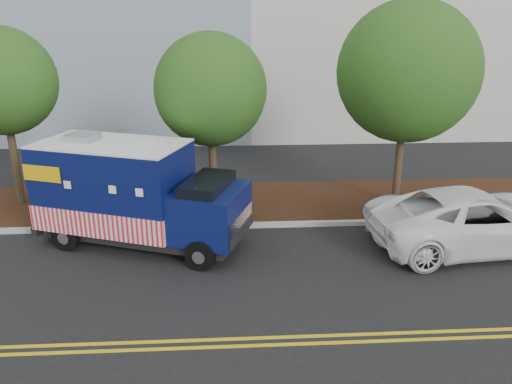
{
  "coord_description": "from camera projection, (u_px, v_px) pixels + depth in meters",
  "views": [
    {
      "loc": [
        0.76,
        -13.36,
        6.52
      ],
      "look_at": [
        1.57,
        0.6,
        1.5
      ],
      "focal_mm": 35.0,
      "sensor_mm": 36.0,
      "label": 1
    }
  ],
  "objects": [
    {
      "name": "tree_c",
      "position": [
        408.0,
        72.0,
        16.2
      ],
      "size": [
        4.6,
        4.6,
        7.02
      ],
      "color": "#38281C",
      "rests_on": "ground"
    },
    {
      "name": "white_car",
      "position": [
        475.0,
        219.0,
        14.52
      ],
      "size": [
        6.45,
        3.46,
        1.72
      ],
      "primitive_type": "imported",
      "rotation": [
        0.0,
        0.0,
        1.67
      ],
      "color": "white",
      "rests_on": "ground"
    },
    {
      "name": "centerline_far",
      "position": [
        195.0,
        348.0,
        10.29
      ],
      "size": [
        120.0,
        0.1,
        0.01
      ],
      "primitive_type": "cube",
      "color": "gold",
      "rests_on": "ground"
    },
    {
      "name": "centerline_near",
      "position": [
        196.0,
        340.0,
        10.53
      ],
      "size": [
        120.0,
        0.1,
        0.01
      ],
      "primitive_type": "cube",
      "color": "gold",
      "rests_on": "ground"
    },
    {
      "name": "sign_post",
      "position": [
        90.0,
        190.0,
        15.89
      ],
      "size": [
        0.06,
        0.06,
        2.4
      ],
      "primitive_type": "cube",
      "color": "#473828",
      "rests_on": "ground"
    },
    {
      "name": "tree_a",
      "position": [
        2.0,
        81.0,
        16.41
      ],
      "size": [
        3.56,
        3.56,
        6.19
      ],
      "color": "#38281C",
      "rests_on": "ground"
    },
    {
      "name": "tree_b",
      "position": [
        211.0,
        90.0,
        16.14
      ],
      "size": [
        3.67,
        3.67,
        6.02
      ],
      "color": "#38281C",
      "rests_on": "ground"
    },
    {
      "name": "curb",
      "position": [
        206.0,
        226.0,
        16.0
      ],
      "size": [
        120.0,
        0.18,
        0.15
      ],
      "primitive_type": "cube",
      "color": "#9E9E99",
      "rests_on": "ground"
    },
    {
      "name": "mulch_strip",
      "position": [
        208.0,
        203.0,
        17.98
      ],
      "size": [
        120.0,
        4.0,
        0.15
      ],
      "primitive_type": "cube",
      "color": "black",
      "rests_on": "ground"
    },
    {
      "name": "food_truck",
      "position": [
        132.0,
        196.0,
        14.58
      ],
      "size": [
        6.54,
        4.17,
        3.25
      ],
      "rotation": [
        0.0,
        0.0,
        -0.35
      ],
      "color": "black",
      "rests_on": "ground"
    },
    {
      "name": "ground",
      "position": [
        204.0,
        248.0,
        14.71
      ],
      "size": [
        120.0,
        120.0,
        0.0
      ],
      "primitive_type": "plane",
      "color": "black",
      "rests_on": "ground"
    }
  ]
}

